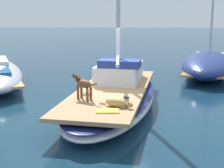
% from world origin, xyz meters
% --- Properties ---
extents(ground_plane, '(120.00, 120.00, 0.00)m').
position_xyz_m(ground_plane, '(0.00, 0.00, 0.00)').
color(ground_plane, '#143347').
extents(sailboat_main, '(3.72, 7.56, 0.66)m').
position_xyz_m(sailboat_main, '(0.00, 0.00, 0.34)').
color(sailboat_main, white).
rests_on(sailboat_main, ground).
extents(cabin_house, '(1.76, 2.43, 0.84)m').
position_xyz_m(cabin_house, '(0.21, 1.10, 1.01)').
color(cabin_house, silver).
rests_on(cabin_house, sailboat_main).
extents(dog_tan, '(0.88, 0.53, 0.22)m').
position_xyz_m(dog_tan, '(0.16, -2.10, 0.77)').
color(dog_tan, tan).
rests_on(dog_tan, sailboat_main).
extents(dog_brown, '(0.78, 0.66, 0.70)m').
position_xyz_m(dog_brown, '(-0.78, -1.40, 1.08)').
color(dog_brown, brown).
rests_on(dog_brown, sailboat_main).
extents(deck_winch, '(0.16, 0.16, 0.21)m').
position_xyz_m(deck_winch, '(0.39, -1.92, 0.76)').
color(deck_winch, '#B7B7BC').
rests_on(deck_winch, sailboat_main).
extents(coiled_rope, '(0.32, 0.32, 0.04)m').
position_xyz_m(coiled_rope, '(-0.73, -0.88, 0.68)').
color(coiled_rope, beige).
rests_on(coiled_rope, sailboat_main).
extents(deck_towel, '(0.57, 0.38, 0.03)m').
position_xyz_m(deck_towel, '(-0.07, -2.51, 0.68)').
color(deck_towel, '#D8D14C').
rests_on(deck_towel, sailboat_main).
extents(moored_boat_starboard_side, '(4.17, 6.64, 5.69)m').
position_xyz_m(moored_boat_starboard_side, '(4.46, 5.56, 0.58)').
color(moored_boat_starboard_side, navy).
rests_on(moored_boat_starboard_side, ground).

